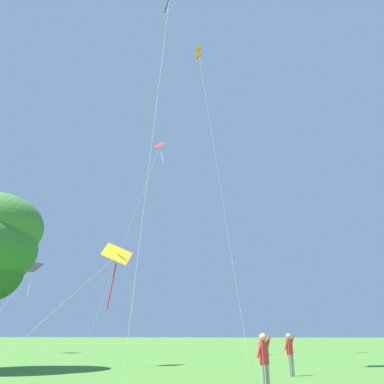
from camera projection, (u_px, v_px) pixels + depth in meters
kite_orange_box at (199, 54)px, 39.67m from camera, size 3.63×10.33×30.63m
kite_yellow_diamond at (114, 264)px, 22.12m from camera, size 2.57×10.20×6.99m
kite_black_large at (32, 272)px, 36.37m from camera, size 2.25×6.79×8.41m
kite_red_high at (157, 157)px, 34.15m from camera, size 4.49×5.62×18.66m
person_in_red_shirt at (290, 350)px, 16.38m from camera, size 0.53×0.32×1.73m
person_near_tree at (264, 358)px, 11.16m from camera, size 0.52×0.36×1.73m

